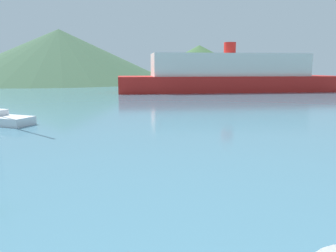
% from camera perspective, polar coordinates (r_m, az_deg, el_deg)
% --- Properties ---
extents(ferry_distant, '(32.03, 7.28, 7.01)m').
position_cam_1_polar(ferry_distant, '(49.02, 10.57, 8.72)').
color(ferry_distant, red).
rests_on(ferry_distant, ground_plane).
extents(hill_west, '(54.55, 54.55, 12.63)m').
position_cam_1_polar(hill_west, '(86.11, -18.30, 11.55)').
color(hill_west, '#38563D').
rests_on(hill_west, ground_plane).
extents(hill_central, '(36.14, 36.14, 9.22)m').
position_cam_1_polar(hill_central, '(88.24, 5.45, 10.86)').
color(hill_central, '#3D6038').
rests_on(hill_central, ground_plane).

